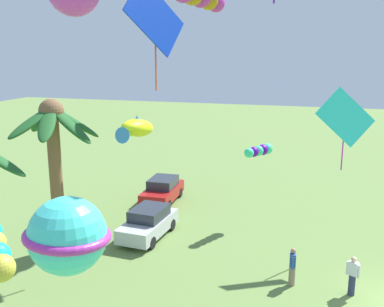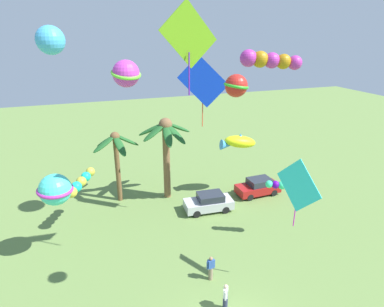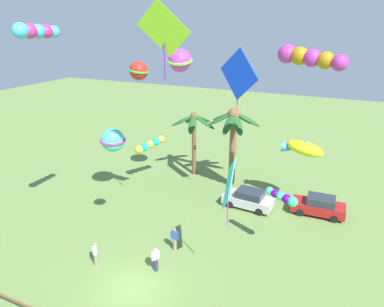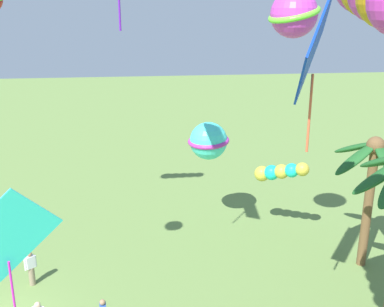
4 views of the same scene
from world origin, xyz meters
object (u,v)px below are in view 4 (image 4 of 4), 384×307
object	(u,v)px
spectator_2	(31,268)
kite_ball_8	(294,14)
palm_tree_0	(373,169)
kite_tube_5	(279,172)
kite_diamond_6	(315,45)
kite_diamond_7	(6,239)
kite_ball_9	(209,141)

from	to	relation	value
spectator_2	kite_ball_8	bearing A→B (deg)	86.58
spectator_2	kite_ball_8	xyz separation A→B (m)	(0.64, 10.65, 10.40)
spectator_2	kite_ball_8	size ratio (longest dim) A/B	0.65
spectator_2	palm_tree_0	bearing A→B (deg)	90.10
kite_tube_5	kite_diamond_6	size ratio (longest dim) A/B	0.48
kite_diamond_6	kite_ball_8	xyz separation A→B (m)	(-4.93, 0.96, 0.66)
kite_ball_8	kite_diamond_7	bearing A→B (deg)	-51.93
spectator_2	kite_ball_9	size ratio (longest dim) A/B	0.53
spectator_2	kite_tube_5	world-z (taller)	kite_tube_5
palm_tree_0	kite_ball_8	distance (m)	7.79
kite_tube_5	kite_ball_9	distance (m)	3.84
kite_diamond_7	spectator_2	bearing A→B (deg)	-168.58
kite_ball_9	palm_tree_0	bearing A→B (deg)	56.71
kite_ball_8	kite_ball_9	xyz separation A→B (m)	(-5.01, -2.40, -6.31)
kite_diamond_6	kite_ball_9	xyz separation A→B (m)	(-9.94, -1.44, -5.65)
kite_ball_8	spectator_2	bearing A→B (deg)	-93.42
spectator_2	kite_ball_8	distance (m)	14.90
kite_diamond_7	kite_ball_9	xyz separation A→B (m)	(-12.13, 6.69, -1.38)
palm_tree_0	kite_tube_5	xyz separation A→B (m)	(-3.01, -3.27, -1.11)
palm_tree_0	kite_ball_8	world-z (taller)	kite_ball_8
palm_tree_0	spectator_2	world-z (taller)	palm_tree_0
kite_tube_5	kite_ball_9	xyz separation A→B (m)	(-1.33, -3.35, 1.31)
spectator_2	kite_diamond_6	world-z (taller)	kite_diamond_6
kite_diamond_7	kite_ball_9	distance (m)	13.92
kite_diamond_6	kite_ball_8	size ratio (longest dim) A/B	1.97
kite_diamond_6	kite_ball_8	bearing A→B (deg)	169.03
kite_diamond_7	kite_ball_8	bearing A→B (deg)	128.07
kite_diamond_6	kite_ball_9	bearing A→B (deg)	-171.74
kite_diamond_6	kite_ball_9	distance (m)	11.52
kite_diamond_7	kite_ball_8	size ratio (longest dim) A/B	1.54
spectator_2	kite_diamond_6	distance (m)	14.83
kite_diamond_6	spectator_2	bearing A→B (deg)	-119.85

